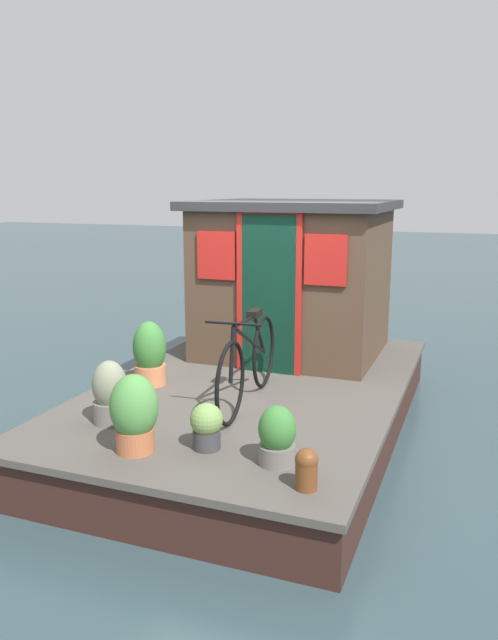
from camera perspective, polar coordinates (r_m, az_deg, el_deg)
ground_plane at (r=6.60m, az=0.63°, el=-9.85°), size 60.00×60.00×0.00m
houseboat_deck at (r=6.51m, az=0.64°, el=-7.82°), size 4.81×2.93×0.49m
houseboat_cabin at (r=7.42m, az=4.14°, el=3.94°), size 1.99×2.22×1.82m
bicycle at (r=5.70m, az=-0.04°, el=-3.89°), size 1.78×0.50×0.87m
potted_plant_rosemary at (r=5.43m, az=-12.67°, el=-6.59°), size 0.30×0.30×0.55m
potted_plant_basil at (r=6.36m, az=-9.12°, el=-3.13°), size 0.34×0.34×0.66m
potted_plant_ivy at (r=4.82m, az=-3.93°, el=-9.65°), size 0.26×0.26×0.36m
potted_plant_thyme at (r=4.80m, az=-10.51°, el=-8.40°), size 0.37×0.37×0.61m
potted_plant_sage at (r=4.56m, az=2.61°, el=-10.63°), size 0.28×0.28×0.44m
mooring_bollard at (r=4.25m, az=5.31°, el=-13.38°), size 0.16×0.16×0.29m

